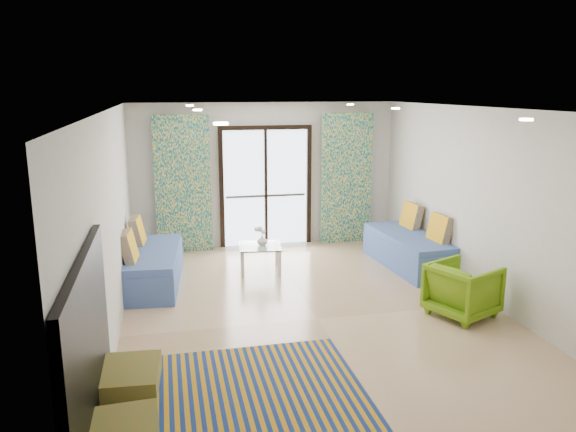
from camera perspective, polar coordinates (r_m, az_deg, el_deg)
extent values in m
cube|color=black|center=(10.51, -2.32, 8.97)|extent=(1.76, 0.08, 0.08)
cube|color=black|center=(10.54, -6.76, 2.65)|extent=(0.08, 0.08, 2.20)
cube|color=black|center=(10.83, 2.12, 3.01)|extent=(0.08, 0.08, 2.20)
cube|color=black|center=(10.65, -2.26, 2.84)|extent=(0.05, 0.06, 2.20)
cube|color=#595451|center=(10.70, -2.27, 2.07)|extent=(1.52, 0.03, 0.04)
cube|color=silver|center=(10.33, -10.63, 3.16)|extent=(1.00, 0.10, 2.50)
cube|color=silver|center=(10.87, 5.95, 3.79)|extent=(1.00, 0.10, 2.50)
cylinder|color=#FFE0B2|center=(4.64, -6.84, 9.30)|extent=(0.12, 0.12, 0.02)
cylinder|color=#FFE0B2|center=(5.66, 23.04, 9.01)|extent=(0.12, 0.12, 0.02)
cylinder|color=#FFE0B2|center=(7.63, -9.19, 10.59)|extent=(0.12, 0.12, 0.02)
cylinder|color=#FFE0B2|center=(8.29, 10.87, 10.69)|extent=(0.12, 0.12, 0.02)
cylinder|color=#FFE0B2|center=(9.63, -9.95, 11.00)|extent=(0.12, 0.12, 0.02)
cylinder|color=#FFE0B2|center=(10.15, 6.35, 11.20)|extent=(0.12, 0.12, 0.02)
cube|color=black|center=(4.39, -19.57, -13.60)|extent=(0.06, 2.10, 1.50)
cube|color=silver|center=(5.53, -18.18, -7.91)|extent=(0.02, 0.10, 0.10)
cube|color=navy|center=(4.63, -5.81, -18.99)|extent=(2.15, 1.77, 0.16)
cube|color=#1C814F|center=(4.90, -15.89, -15.39)|extent=(0.53, 0.63, 0.15)
cube|color=#4561A4|center=(8.88, -13.49, -5.44)|extent=(0.94, 2.03, 0.44)
cube|color=#4561A4|center=(8.80, -13.58, -3.75)|extent=(0.92, 1.98, 0.11)
cube|color=navy|center=(8.33, -15.87, -3.03)|extent=(0.26, 0.51, 0.45)
cube|color=navy|center=(9.20, -15.05, -1.48)|extent=(0.26, 0.51, 0.45)
cube|color=#4561A4|center=(9.71, 12.17, -3.76)|extent=(0.92, 2.05, 0.45)
cube|color=#4561A4|center=(9.63, 12.24, -2.18)|extent=(0.90, 2.01, 0.11)
cube|color=navy|center=(9.32, 15.19, -1.22)|extent=(0.26, 0.52, 0.46)
cube|color=navy|center=(10.10, 12.44, 0.01)|extent=(0.26, 0.52, 0.46)
cylinder|color=silver|center=(8.95, -4.62, -4.97)|extent=(0.06, 0.06, 0.44)
cylinder|color=silver|center=(8.98, -0.85, -4.86)|extent=(0.06, 0.06, 0.44)
cylinder|color=silver|center=(9.51, -4.71, -3.88)|extent=(0.06, 0.06, 0.44)
cylinder|color=silver|center=(9.54, -1.16, -3.79)|extent=(0.06, 0.06, 0.44)
cube|color=#8CA59E|center=(9.18, -2.85, -3.06)|extent=(0.75, 0.75, 0.02)
sphere|color=white|center=(9.12, -2.53, -1.60)|extent=(0.08, 0.08, 0.08)
sphere|color=white|center=(9.16, -2.89, -1.39)|extent=(0.08, 0.08, 0.08)
sphere|color=white|center=(9.10, -3.21, -1.35)|extent=(0.08, 0.08, 0.08)
sphere|color=white|center=(9.04, -2.85, -1.30)|extent=(0.08, 0.08, 0.08)
imported|color=white|center=(9.14, -2.63, -2.50)|extent=(0.19, 0.19, 0.17)
imported|color=#689A13|center=(7.80, 17.35, -6.90)|extent=(0.96, 0.99, 0.79)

